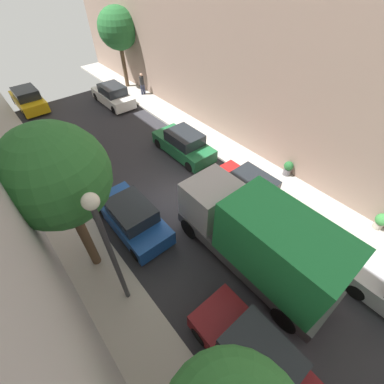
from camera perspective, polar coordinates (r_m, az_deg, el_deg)
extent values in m
plane|color=#2D2D33|center=(13.29, -2.57, -1.96)|extent=(32.00, 32.00, 0.00)
cube|color=#B7B2A8|center=(12.07, -22.03, -12.71)|extent=(2.00, 44.00, 0.15)
cube|color=#B7B2A8|center=(15.96, 11.73, 6.67)|extent=(2.00, 44.00, 0.15)
cube|color=maroon|center=(9.47, 13.39, -32.00)|extent=(1.76, 4.20, 0.76)
cube|color=#1E2328|center=(8.80, 15.12, -31.51)|extent=(1.56, 2.10, 0.64)
cylinder|color=black|center=(9.69, 1.79, -29.07)|extent=(0.22, 0.64, 0.64)
cylinder|color=black|center=(10.12, 9.01, -23.30)|extent=(0.22, 0.64, 0.64)
cube|color=#194799|center=(12.06, -13.07, -5.87)|extent=(1.76, 4.20, 0.76)
cube|color=#1E2328|center=(11.45, -13.25, -4.07)|extent=(1.56, 2.10, 0.64)
cylinder|color=black|center=(13.10, -19.26, -4.03)|extent=(0.22, 0.64, 0.64)
cylinder|color=black|center=(13.42, -13.44, -0.93)|extent=(0.22, 0.64, 0.64)
cylinder|color=black|center=(11.19, -12.25, -13.31)|extent=(0.22, 0.64, 0.64)
cylinder|color=black|center=(11.57, -5.62, -9.31)|extent=(0.22, 0.64, 0.64)
cube|color=gray|center=(17.44, -25.20, 8.56)|extent=(1.76, 4.20, 0.76)
cube|color=#1E2328|center=(16.96, -25.73, 10.25)|extent=(1.56, 2.10, 0.64)
cylinder|color=black|center=(18.78, -28.81, 8.92)|extent=(0.22, 0.64, 0.64)
cylinder|color=black|center=(19.01, -24.53, 10.96)|extent=(0.22, 0.64, 0.64)
cylinder|color=black|center=(16.18, -25.48, 4.45)|extent=(0.22, 0.64, 0.64)
cylinder|color=black|center=(16.44, -20.61, 6.84)|extent=(0.22, 0.64, 0.64)
cube|color=gold|center=(25.05, -32.37, 16.60)|extent=(1.76, 4.20, 0.76)
cube|color=#1E2328|center=(24.66, -32.92, 17.89)|extent=(1.56, 2.10, 0.64)
cylinder|color=black|center=(26.50, -34.63, 16.37)|extent=(0.22, 0.64, 0.64)
cylinder|color=black|center=(26.66, -31.49, 17.85)|extent=(0.22, 0.64, 0.64)
cylinder|color=black|center=(23.63, -32.92, 14.25)|extent=(0.22, 0.64, 0.64)
cylinder|color=black|center=(23.81, -29.44, 15.89)|extent=(0.22, 0.64, 0.64)
cylinder|color=black|center=(11.88, 32.62, -18.03)|extent=(0.22, 0.64, 0.64)
cylinder|color=black|center=(12.91, 35.43, -13.32)|extent=(0.22, 0.64, 0.64)
cube|color=red|center=(13.28, 12.36, 0.07)|extent=(1.76, 4.20, 0.76)
cube|color=#1E2328|center=(12.75, 13.34, 1.97)|extent=(1.56, 2.10, 0.64)
cylinder|color=black|center=(13.68, 5.23, 1.38)|extent=(0.22, 0.64, 0.64)
cylinder|color=black|center=(14.58, 9.65, 4.07)|extent=(0.22, 0.64, 0.64)
cylinder|color=black|center=(12.43, 15.24, -6.12)|extent=(0.22, 0.64, 0.64)
cylinder|color=black|center=(13.41, 19.35, -2.66)|extent=(0.22, 0.64, 0.64)
cube|color=#1E6638|center=(16.08, -1.93, 10.07)|extent=(1.76, 4.20, 0.76)
cube|color=#1E2328|center=(15.60, -1.64, 11.96)|extent=(1.56, 2.10, 0.64)
cylinder|color=black|center=(16.90, -7.37, 10.65)|extent=(0.22, 0.64, 0.64)
cylinder|color=black|center=(17.64, -3.12, 12.53)|extent=(0.22, 0.64, 0.64)
cylinder|color=black|center=(14.85, -0.50, 5.68)|extent=(0.22, 0.64, 0.64)
cylinder|color=black|center=(15.69, 3.92, 7.96)|extent=(0.22, 0.64, 0.64)
cube|color=white|center=(23.01, -17.03, 19.37)|extent=(1.76, 4.20, 0.76)
cube|color=#1E2328|center=(22.62, -17.23, 20.86)|extent=(1.56, 2.10, 0.64)
cylinder|color=black|center=(24.18, -20.38, 19.18)|extent=(0.22, 0.64, 0.64)
cylinder|color=black|center=(24.70, -16.99, 20.50)|extent=(0.22, 0.64, 0.64)
cylinder|color=black|center=(21.53, -16.81, 16.98)|extent=(0.22, 0.64, 0.64)
cylinder|color=black|center=(22.11, -13.12, 18.43)|extent=(0.22, 0.64, 0.64)
cube|color=#4C4C51|center=(10.80, 12.86, -12.66)|extent=(2.20, 6.60, 0.50)
cube|color=#B7B7BC|center=(10.85, 4.21, -1.57)|extent=(2.10, 1.80, 1.70)
cube|color=green|center=(9.40, 18.95, -11.44)|extent=(2.24, 4.20, 2.40)
cylinder|color=black|center=(11.52, -0.41, -7.97)|extent=(0.30, 0.96, 0.96)
cylinder|color=black|center=(12.42, 6.56, -3.30)|extent=(0.30, 0.96, 0.96)
cylinder|color=black|center=(10.17, 19.92, -24.81)|extent=(0.30, 0.96, 0.96)
cylinder|color=black|center=(11.18, 25.84, -17.63)|extent=(0.30, 0.96, 0.96)
cylinder|color=#2D334C|center=(23.89, -11.05, 21.36)|extent=(0.18, 0.18, 0.82)
cylinder|color=#2D334C|center=(23.99, -10.58, 21.52)|extent=(0.18, 0.18, 0.82)
cylinder|color=#262626|center=(23.67, -11.07, 23.06)|extent=(0.36, 0.36, 0.64)
sphere|color=tan|center=(23.51, -11.23, 24.10)|extent=(0.24, 0.24, 0.24)
cylinder|color=brown|center=(10.33, -22.61, -9.02)|extent=(0.34, 0.34, 3.42)
sphere|color=#2D7233|center=(8.38, -27.95, 3.10)|extent=(3.17, 3.17, 3.17)
cylinder|color=brown|center=(25.46, -14.76, 25.31)|extent=(0.33, 0.33, 3.35)
sphere|color=#23602D|center=(24.74, -16.13, 31.47)|extent=(3.11, 3.11, 3.11)
cylinder|color=#B2A899|center=(14.56, 35.89, -5.95)|extent=(0.37, 0.37, 0.33)
sphere|color=#38843D|center=(14.32, 36.53, -4.93)|extent=(0.56, 0.56, 0.56)
cylinder|color=slate|center=(15.39, 20.25, 4.26)|extent=(0.40, 0.40, 0.41)
sphere|color=#23602D|center=(15.14, 20.63, 5.44)|extent=(0.51, 0.51, 0.51)
cylinder|color=#333338|center=(8.51, -16.83, -14.38)|extent=(0.16, 0.16, 4.85)
sphere|color=white|center=(6.50, -21.56, -1.95)|extent=(0.44, 0.44, 0.44)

